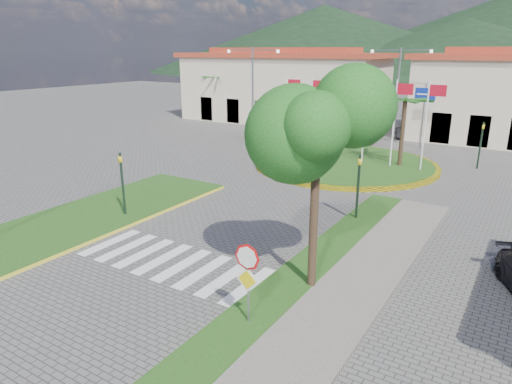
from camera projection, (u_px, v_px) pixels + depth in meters
The scene contains 21 objects.
ground at pixel (84, 309), 14.35m from camera, with size 160.00×160.00×0.00m, color #5C5957.
sidewalk_right at pixel (281, 335), 12.89m from camera, with size 4.00×28.00×0.15m, color gray.
verge_right at pixel (246, 322), 13.50m from camera, with size 1.60×28.00×0.18m, color #194915.
median_left at pixel (99, 213), 22.47m from camera, with size 5.00×14.00×0.18m, color #194915.
crosswalk at pixel (170, 261), 17.58m from camera, with size 8.00×3.00×0.01m, color silver.
roundabout_island at pixel (345, 163), 32.07m from camera, with size 12.70×12.70×6.00m.
stop_sign at pixel (248, 272), 12.91m from camera, with size 0.80×0.11×2.65m.
deciduous_tree at pixel (317, 139), 14.05m from camera, with size 3.60×3.60×6.80m.
traffic_light_left at pixel (122, 179), 21.67m from camera, with size 0.15×0.18×3.20m.
traffic_light_right at pixel (358, 182), 21.18m from camera, with size 0.15×0.18×3.20m.
traffic_light_far at pixel (481, 141), 30.71m from camera, with size 0.18×0.15×3.20m.
direction_sign_west at pixel (364, 102), 39.34m from camera, with size 1.60×0.14×5.20m.
direction_sign_east at pixel (424, 105), 36.80m from camera, with size 1.60×0.14×5.20m.
street_lamp_centre at pixel (397, 93), 36.74m from camera, with size 4.80×0.16×8.00m.
street_lamp_west at pixel (253, 92), 36.98m from camera, with size 4.80×0.16×8.00m.
building_left at pixel (282, 86), 51.01m from camera, with size 23.32×9.54×8.05m.
hill_far_west at pixel (323, 40), 152.15m from camera, with size 140.00×140.00×22.00m, color black.
hill_near_back at pixel (462, 49), 122.09m from camera, with size 110.00×110.00×16.00m, color black.
white_van at pixel (305, 132), 42.02m from camera, with size 1.96×4.24×1.18m, color silver.
car_dark_a at pixel (353, 136), 39.65m from camera, with size 1.56×3.88×1.32m, color black.
car_dark_b at pixel (419, 132), 41.19m from camera, with size 1.43×4.11×1.36m, color black.
Camera 1 is at (11.31, -7.77, 7.80)m, focal length 32.00 mm.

